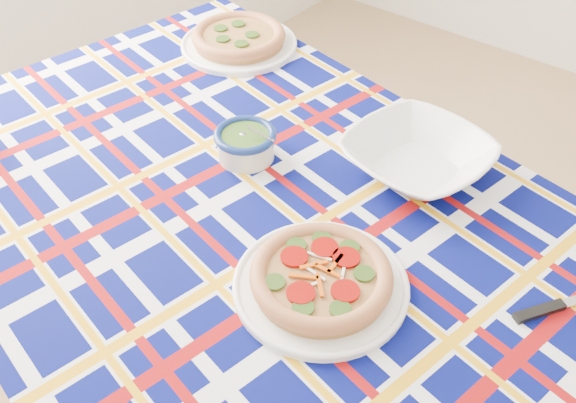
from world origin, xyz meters
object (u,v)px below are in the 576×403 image
Objects in this scene: serving_bowl at (417,157)px; dining_table at (260,246)px; pesto_bowl at (245,142)px; main_focaccia_plate at (321,277)px.

dining_table is at bearing -117.70° from serving_bowl.
main_focaccia_plate is at bearing -29.69° from pesto_bowl.
main_focaccia_plate is (0.20, -0.07, 0.11)m from dining_table.
main_focaccia_plate is at bearing -84.75° from serving_bowl.
pesto_bowl reaches higher than dining_table.
dining_table is 0.23m from main_focaccia_plate.
pesto_bowl is (-0.34, 0.19, 0.01)m from main_focaccia_plate.
serving_bowl is (-0.03, 0.38, 0.00)m from main_focaccia_plate.
serving_bowl is (0.30, 0.18, -0.00)m from pesto_bowl.
main_focaccia_plate is 1.09× the size of serving_bowl.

